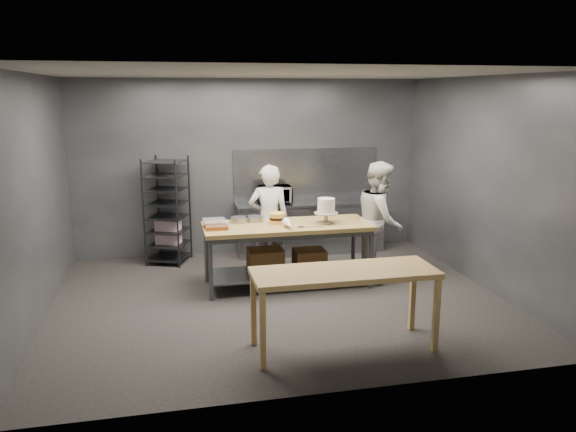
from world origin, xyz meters
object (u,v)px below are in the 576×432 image
Objects in this scene: chef_right at (380,220)px; work_table at (286,247)px; speed_rack at (167,212)px; microwave at (275,195)px; frosted_cake_stand at (326,208)px; near_counter at (344,278)px; layer_cake at (277,218)px; chef_behind at (269,220)px.

work_table is at bearing 113.97° from chef_right.
microwave is at bearing 2.52° from speed_rack.
chef_right is 4.86× the size of frosted_cake_stand.
work_table is 4.43× the size of microwave.
near_counter is 3.69× the size of microwave.
work_table is 2.18m from near_counter.
layer_cake is at bearing 111.97° from chef_right.
chef_right is 2.04m from microwave.
chef_behind is at bearing 91.54° from layer_cake.
speed_rack reaches higher than near_counter.
work_table is at bearing -43.18° from speed_rack.
speed_rack is 0.98× the size of chef_right.
layer_cake reaches higher than work_table.
work_table is 0.82m from frosted_cake_stand.
microwave is 1.48× the size of frosted_cake_stand.
speed_rack is at bearing 136.82° from work_table.
chef_right is at bearing 2.44° from work_table.
work_table is at bearing -95.61° from microwave.
work_table is 6.57× the size of frosted_cake_stand.
chef_behind is at bearing 135.22° from frosted_cake_stand.
chef_right is (3.11, -1.49, 0.03)m from speed_rack.
chef_behind is at bearing 91.82° from chef_right.
layer_cake is at bearing 95.33° from chef_behind.
chef_right is 7.95× the size of layer_cake.
chef_right is at bearing 164.08° from chef_behind.
speed_rack is at bearing -27.42° from chef_behind.
layer_cake reaches higher than near_counter.
microwave is (0.16, 1.63, 0.48)m from work_table.
microwave is at bearing 90.27° from near_counter.
layer_cake is at bearing 156.92° from work_table.
work_table is at bearing 94.72° from near_counter.
frosted_cake_stand is 1.64× the size of layer_cake.
work_table is 0.70m from chef_behind.
work_table is 1.71m from microwave.
microwave is (1.82, 0.08, 0.19)m from speed_rack.
layer_cake is (-0.12, 0.05, 0.43)m from work_table.
chef_right is (1.28, 2.22, 0.08)m from near_counter.
microwave is (0.29, 1.00, 0.20)m from chef_behind.
chef_behind reaches higher than near_counter.
layer_cake is (-0.28, -1.58, -0.05)m from microwave.
speed_rack is 1.78m from chef_behind.
work_table is at bearing 172.96° from frosted_cake_stand.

